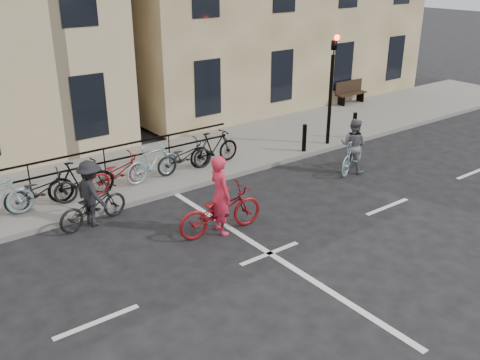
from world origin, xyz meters
TOP-DOWN VIEW (x-y plane):
  - ground at (0.00, 0.00)m, footprint 120.00×120.00m
  - sidewalk at (-4.00, 6.00)m, footprint 46.00×4.00m
  - traffic_light at (6.20, 4.34)m, footprint 0.18×0.30m
  - bollard_east at (5.00, 4.25)m, footprint 0.14×0.14m
  - bollard_west at (7.40, 4.25)m, footprint 0.14×0.14m
  - bench at (11.00, 7.73)m, footprint 1.60×0.41m
  - parked_bikes at (-2.82, 5.04)m, footprint 11.45×1.23m
  - cyclist_pink at (-0.27, 1.48)m, footprint 2.21×0.96m
  - cyclist_grey at (5.17, 2.32)m, footprint 1.76×1.11m
  - cyclist_dark at (-2.50, 3.67)m, footprint 1.93×1.15m

SIDE VIEW (x-z plane):
  - ground at x=0.00m, z-range 0.00..0.00m
  - sidewalk at x=-4.00m, z-range 0.00..0.15m
  - bollard_east at x=5.00m, z-range 0.15..1.05m
  - bollard_west at x=7.40m, z-range 0.15..1.05m
  - cyclist_dark at x=-2.50m, z-range -0.17..1.46m
  - parked_bikes at x=-2.82m, z-range 0.12..1.17m
  - cyclist_pink at x=-0.27m, z-range -0.29..1.62m
  - cyclist_grey at x=5.17m, z-range -0.16..1.50m
  - bench at x=11.00m, z-range 0.19..1.16m
  - traffic_light at x=6.20m, z-range 0.50..4.40m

